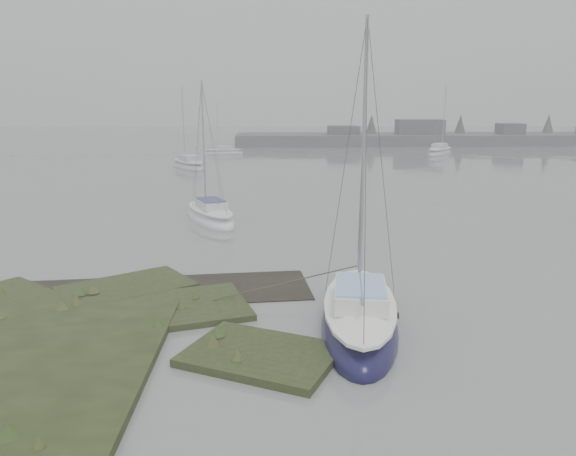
{
  "coord_description": "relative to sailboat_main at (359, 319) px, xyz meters",
  "views": [
    {
      "loc": [
        0.83,
        -12.95,
        6.15
      ],
      "look_at": [
        1.31,
        5.64,
        1.8
      ],
      "focal_mm": 35.0,
      "sensor_mm": 36.0,
      "label": 1
    }
  ],
  "objects": [
    {
      "name": "sailboat_white",
      "position": [
        -5.52,
        13.72,
        -0.04
      ],
      "size": [
        3.82,
        5.57,
        7.52
      ],
      "rotation": [
        0.0,
        0.0,
        0.43
      ],
      "color": "white",
      "rests_on": "ground"
    },
    {
      "name": "sailboat_far_b",
      "position": [
        15.95,
        47.1,
        -0.03
      ],
      "size": [
        4.74,
        5.75,
        8.03
      ],
      "rotation": [
        0.0,
        0.0,
        -0.6
      ],
      "color": "#A9ACB2",
      "rests_on": "ground"
    },
    {
      "name": "sailboat_far_a",
      "position": [
        -9.84,
        35.54,
        -0.04
      ],
      "size": [
        4.33,
        5.55,
        7.64
      ],
      "rotation": [
        0.0,
        0.0,
        0.54
      ],
      "color": "#A8ACB2",
      "rests_on": "ground"
    },
    {
      "name": "far_shoreline",
      "position": [
        23.71,
        60.68,
        0.58
      ],
      "size": [
        60.0,
        8.0,
        4.15
      ],
      "color": "#4C4F51",
      "rests_on": "ground"
    },
    {
      "name": "sailboat_main",
      "position": [
        0.0,
        0.0,
        0.0
      ],
      "size": [
        2.81,
        6.47,
        8.84
      ],
      "rotation": [
        0.0,
        0.0,
        -0.12
      ],
      "color": "black",
      "rests_on": "ground"
    },
    {
      "name": "ground",
      "position": [
        -3.13,
        28.78,
        -0.27
      ],
      "size": [
        160.0,
        160.0,
        0.0
      ],
      "primitive_type": "plane",
      "color": "slate",
      "rests_on": "ground"
    },
    {
      "name": "sailboat_far_c",
      "position": [
        -7.79,
        47.92,
        -0.08
      ],
      "size": [
        4.49,
        1.81,
        6.18
      ],
      "rotation": [
        0.0,
        0.0,
        1.66
      ],
      "color": "#B9BDC3",
      "rests_on": "ground"
    }
  ]
}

